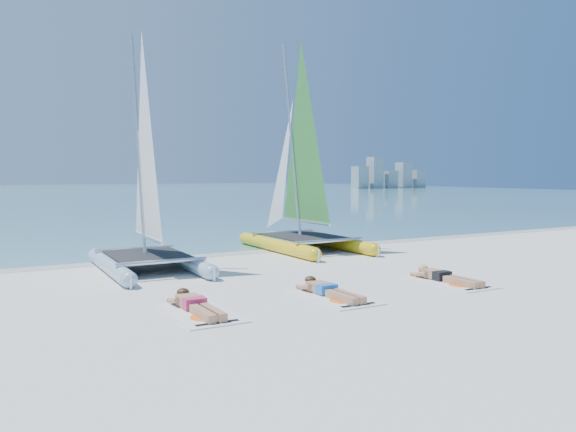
# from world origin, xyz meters

# --- Properties ---
(ground) EXTENTS (140.00, 140.00, 0.00)m
(ground) POSITION_xyz_m (0.00, 0.00, 0.00)
(ground) COLOR silver
(ground) RESTS_ON ground
(sea) EXTENTS (140.00, 115.00, 0.01)m
(sea) POSITION_xyz_m (0.00, 63.00, 0.01)
(sea) COLOR #7ACACC
(sea) RESTS_ON ground
(wet_sand_strip) EXTENTS (140.00, 1.40, 0.01)m
(wet_sand_strip) POSITION_xyz_m (0.00, 5.50, 0.00)
(wet_sand_strip) COLOR beige
(wet_sand_strip) RESTS_ON ground
(distant_skyline) EXTENTS (14.00, 2.00, 5.00)m
(distant_skyline) POSITION_xyz_m (53.71, 62.00, 1.94)
(distant_skyline) COLOR #A4AFB5
(distant_skyline) RESTS_ON ground
(catamaran_blue) EXTENTS (2.17, 4.40, 5.94)m
(catamaran_blue) POSITION_xyz_m (-2.14, 3.71, 1.77)
(catamaran_blue) COLOR #A1B7D4
(catamaran_blue) RESTS_ON ground
(catamaran_yellow) EXTENTS (2.33, 5.16, 6.56)m
(catamaran_yellow) POSITION_xyz_m (2.96, 5.35, 2.07)
(catamaran_yellow) COLOR #F5AE19
(catamaran_yellow) RESTS_ON ground
(towel_a) EXTENTS (1.00, 1.85, 0.02)m
(towel_a) POSITION_xyz_m (-2.56, -0.93, 0.01)
(towel_a) COLOR white
(towel_a) RESTS_ON ground
(sunbather_a) EXTENTS (0.37, 1.73, 0.26)m
(sunbather_a) POSITION_xyz_m (-2.56, -0.73, 0.12)
(sunbather_a) COLOR tan
(sunbather_a) RESTS_ON towel_a
(towel_b) EXTENTS (1.00, 1.85, 0.02)m
(towel_b) POSITION_xyz_m (0.00, -1.04, 0.01)
(towel_b) COLOR white
(towel_b) RESTS_ON ground
(sunbather_b) EXTENTS (0.37, 1.73, 0.26)m
(sunbather_b) POSITION_xyz_m (0.00, -0.85, 0.12)
(sunbather_b) COLOR tan
(sunbather_b) RESTS_ON towel_b
(towel_c) EXTENTS (1.00, 1.85, 0.02)m
(towel_c) POSITION_xyz_m (2.91, -1.08, 0.01)
(towel_c) COLOR white
(towel_c) RESTS_ON ground
(sunbather_c) EXTENTS (0.37, 1.73, 0.26)m
(sunbather_c) POSITION_xyz_m (2.91, -0.89, 0.12)
(sunbather_c) COLOR tan
(sunbather_c) RESTS_ON towel_c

